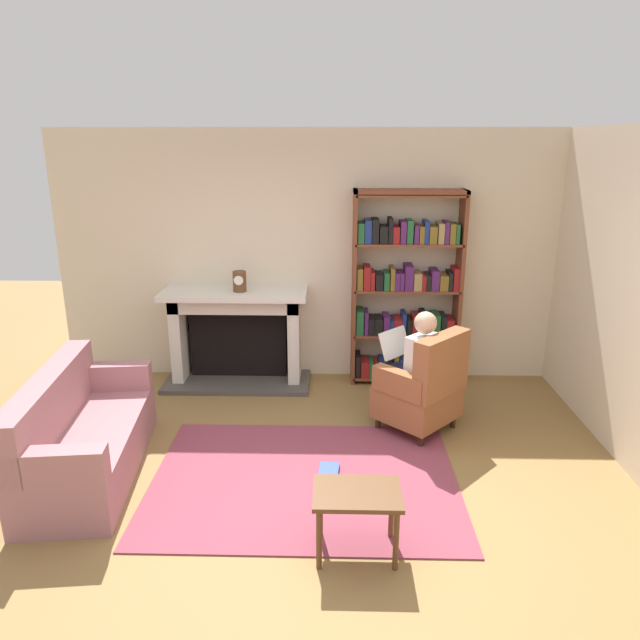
% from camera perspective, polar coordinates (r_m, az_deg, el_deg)
% --- Properties ---
extents(ground, '(14.00, 14.00, 0.00)m').
position_cam_1_polar(ground, '(4.56, -1.72, -17.30)').
color(ground, olive).
extents(back_wall, '(5.60, 0.10, 2.70)m').
position_cam_1_polar(back_wall, '(6.43, -0.59, 6.13)').
color(back_wall, beige).
rests_on(back_wall, ground).
extents(side_wall_right, '(0.10, 5.20, 2.70)m').
position_cam_1_polar(side_wall_right, '(5.69, 26.64, 2.84)').
color(side_wall_right, beige).
rests_on(side_wall_right, ground).
extents(area_rug, '(2.40, 1.80, 0.01)m').
position_cam_1_polar(area_rug, '(4.81, -1.52, -15.22)').
color(area_rug, '#883B4B').
rests_on(area_rug, ground).
extents(fireplace, '(1.58, 0.64, 1.05)m').
position_cam_1_polar(fireplace, '(6.47, -8.04, -1.20)').
color(fireplace, '#4C4742').
rests_on(fireplace, ground).
extents(mantel_clock, '(0.14, 0.14, 0.21)m').
position_cam_1_polar(mantel_clock, '(6.20, -7.83, 3.74)').
color(mantel_clock, brown).
rests_on(mantel_clock, fireplace).
extents(bookshelf, '(1.15, 0.32, 2.09)m').
position_cam_1_polar(bookshelf, '(6.33, 8.32, 2.70)').
color(bookshelf, brown).
rests_on(bookshelf, ground).
extents(armchair_reading, '(0.89, 0.89, 0.97)m').
position_cam_1_polar(armchair_reading, '(5.43, 10.03, -6.52)').
color(armchair_reading, '#331E14').
rests_on(armchair_reading, ground).
extents(seated_reader, '(0.59, 0.58, 1.14)m').
position_cam_1_polar(seated_reader, '(5.41, 9.12, -4.28)').
color(seated_reader, white).
rests_on(seated_reader, ground).
extents(sofa_floral, '(0.91, 1.77, 0.85)m').
position_cam_1_polar(sofa_floral, '(5.10, -22.14, -10.51)').
color(sofa_floral, '#A46B72').
rests_on(sofa_floral, ground).
extents(side_table, '(0.56, 0.39, 0.46)m').
position_cam_1_polar(side_table, '(3.90, 3.63, -17.17)').
color(side_table, brown).
rests_on(side_table, ground).
extents(scattered_books, '(0.25, 0.62, 0.04)m').
position_cam_1_polar(scattered_books, '(4.74, 1.09, -15.39)').
color(scattered_books, red).
rests_on(scattered_books, area_rug).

